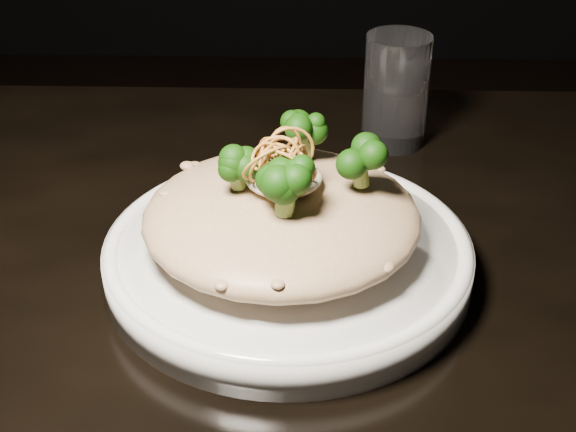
% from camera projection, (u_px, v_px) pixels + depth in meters
% --- Properties ---
extents(table, '(1.10, 0.80, 0.75)m').
position_uv_depth(table, '(395.00, 361.00, 0.69)').
color(table, black).
rests_on(table, ground).
extents(plate, '(0.30, 0.30, 0.03)m').
position_uv_depth(plate, '(288.00, 257.00, 0.65)').
color(plate, silver).
rests_on(plate, table).
extents(risotto, '(0.22, 0.22, 0.05)m').
position_uv_depth(risotto, '(282.00, 216.00, 0.63)').
color(risotto, brown).
rests_on(risotto, plate).
extents(broccoli, '(0.13, 0.13, 0.05)m').
position_uv_depth(broccoli, '(293.00, 160.00, 0.61)').
color(broccoli, black).
rests_on(broccoli, risotto).
extents(cheese, '(0.06, 0.06, 0.02)m').
position_uv_depth(cheese, '(284.00, 178.00, 0.62)').
color(cheese, silver).
rests_on(cheese, risotto).
extents(shallots, '(0.05, 0.05, 0.04)m').
position_uv_depth(shallots, '(282.00, 152.00, 0.60)').
color(shallots, brown).
rests_on(shallots, cheese).
extents(drinking_glass, '(0.08, 0.08, 0.12)m').
position_uv_depth(drinking_glass, '(396.00, 91.00, 0.83)').
color(drinking_glass, silver).
rests_on(drinking_glass, table).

